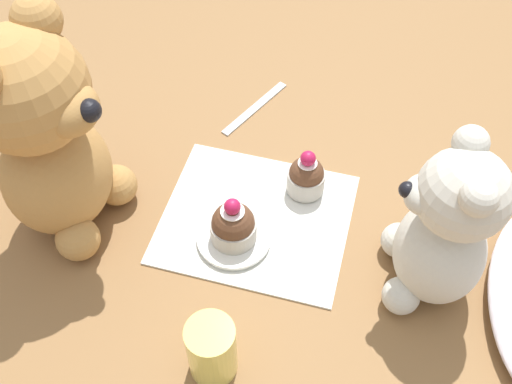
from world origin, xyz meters
The scene contains 9 objects.
ground_plane centered at (0.00, 0.00, 0.00)m, with size 4.00×4.00×0.00m, color olive.
knitted_placemat centered at (0.00, 0.00, 0.00)m, with size 0.20×0.23×0.01m, color silver.
teddy_bear_cream centered at (0.03, 0.21, 0.10)m, with size 0.13×0.12×0.22m.
teddy_bear_tan centered at (0.05, -0.22, 0.14)m, with size 0.15×0.16×0.29m.
cupcake_near_cream_bear centered at (-0.06, 0.05, 0.03)m, with size 0.05×0.05×0.07m.
saucer_plate centered at (0.04, -0.02, 0.01)m, with size 0.09×0.09×0.01m, color white.
cupcake_near_tan_bear centered at (0.04, -0.02, 0.03)m, with size 0.06×0.06×0.07m.
juice_glass centered at (0.20, 0.01, 0.04)m, with size 0.05×0.05×0.08m, color #EADB66.
teaspoon centered at (-0.19, -0.05, 0.00)m, with size 0.14×0.01×0.01m, color silver.
Camera 1 is at (0.43, 0.12, 0.62)m, focal length 42.00 mm.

